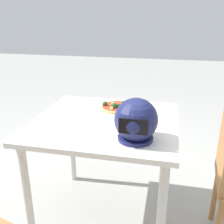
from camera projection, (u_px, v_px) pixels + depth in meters
ground_plane at (107, 214)px, 1.94m from camera, size 14.00×14.00×0.00m
dining_table at (106, 135)px, 1.71m from camera, size 0.90×0.85×0.75m
pizza_plate at (118, 109)px, 1.84m from camera, size 0.31×0.31×0.01m
pizza at (117, 107)px, 1.83m from camera, size 0.24×0.24×0.06m
motorcycle_helmet at (136, 121)px, 1.38m from camera, size 0.23×0.23×0.23m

